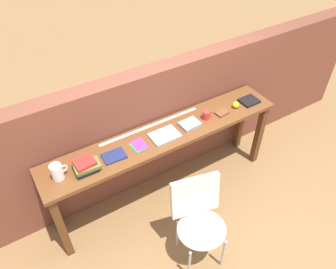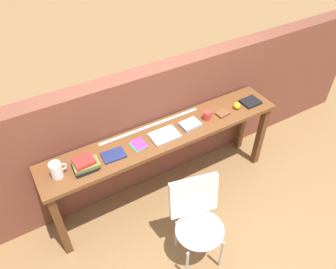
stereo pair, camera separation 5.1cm
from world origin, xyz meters
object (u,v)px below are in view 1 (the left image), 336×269
object	(u,v)px
book_stack_leftmost	(86,166)
magazine_cycling	(114,156)
chair_white_moulded	(199,218)
book_open_centre	(165,135)
mug	(206,115)
book_repair_rightmost	(249,101)
pamphlet_pile_colourful	(139,145)
leather_journal_brown	(222,113)
sports_ball_small	(236,105)
pitcher_white	(57,172)

from	to	relation	value
book_stack_leftmost	magazine_cycling	world-z (taller)	book_stack_leftmost
chair_white_moulded	book_open_centre	world-z (taller)	book_open_centre
mug	book_repair_rightmost	xyz separation A→B (m)	(0.57, -0.01, -0.03)
pamphlet_pile_colourful	book_open_centre	distance (m)	0.27
book_open_centre	leather_journal_brown	world-z (taller)	leather_journal_brown
book_stack_leftmost	leather_journal_brown	bearing A→B (deg)	-0.02
sports_ball_small	book_repair_rightmost	xyz separation A→B (m)	(0.19, 0.00, -0.02)
pamphlet_pile_colourful	sports_ball_small	bearing A→B (deg)	-1.04
chair_white_moulded	pitcher_white	size ratio (longest dim) A/B	4.85
pitcher_white	pamphlet_pile_colourful	world-z (taller)	pitcher_white
book_repair_rightmost	mug	bearing A→B (deg)	177.47
magazine_cycling	sports_ball_small	bearing A→B (deg)	2.12
book_stack_leftmost	pitcher_white	bearing A→B (deg)	172.36
chair_white_moulded	mug	bearing A→B (deg)	51.35
chair_white_moulded	leather_journal_brown	bearing A→B (deg)	42.94
chair_white_moulded	book_repair_rightmost	size ratio (longest dim) A/B	4.53
pamphlet_pile_colourful	book_open_centre	bearing A→B (deg)	-2.78
magazine_cycling	book_open_centre	size ratio (longest dim) A/B	0.74
leather_journal_brown	book_repair_rightmost	bearing A→B (deg)	-4.30
pitcher_white	magazine_cycling	bearing A→B (deg)	-1.88
pamphlet_pile_colourful	mug	xyz separation A→B (m)	(0.78, -0.00, 0.04)
sports_ball_small	book_repair_rightmost	distance (m)	0.19
book_stack_leftmost	magazine_cycling	xyz separation A→B (m)	(0.27, 0.01, -0.04)
pamphlet_pile_colourful	sports_ball_small	distance (m)	1.15
chair_white_moulded	mug	xyz separation A→B (m)	(0.60, 0.75, 0.40)
chair_white_moulded	mug	world-z (taller)	mug
mug	leather_journal_brown	bearing A→B (deg)	-6.59
book_open_centre	sports_ball_small	size ratio (longest dim) A/B	3.82
magazine_cycling	pamphlet_pile_colourful	bearing A→B (deg)	4.78
pamphlet_pile_colourful	book_open_centre	xyz separation A→B (m)	(0.27, -0.01, 0.01)
book_stack_leftmost	mug	distance (m)	1.30
book_stack_leftmost	pamphlet_pile_colourful	world-z (taller)	book_stack_leftmost
chair_white_moulded	sports_ball_small	xyz separation A→B (m)	(0.98, 0.73, 0.39)
pitcher_white	pamphlet_pile_colourful	xyz separation A→B (m)	(0.76, -0.01, -0.07)
sports_ball_small	book_repair_rightmost	world-z (taller)	sports_ball_small
magazine_cycling	book_open_centre	distance (m)	0.53
book_repair_rightmost	sports_ball_small	bearing A→B (deg)	179.70
sports_ball_small	magazine_cycling	bearing A→B (deg)	179.55
book_open_centre	book_repair_rightmost	bearing A→B (deg)	-0.60
book_open_centre	leather_journal_brown	bearing A→B (deg)	-1.34
pamphlet_pile_colourful	book_stack_leftmost	bearing A→B (deg)	-177.29
mug	book_repair_rightmost	distance (m)	0.57
magazine_cycling	book_open_centre	bearing A→B (deg)	2.21
chair_white_moulded	magazine_cycling	bearing A→B (deg)	120.20
pamphlet_pile_colourful	book_repair_rightmost	bearing A→B (deg)	-0.78
sports_ball_small	leather_journal_brown	bearing A→B (deg)	-178.72
book_repair_rightmost	leather_journal_brown	bearing A→B (deg)	179.94
book_repair_rightmost	pamphlet_pile_colourful	bearing A→B (deg)	178.11
chair_white_moulded	book_stack_leftmost	xyz separation A→B (m)	(-0.70, 0.73, 0.40)
mug	pitcher_white	bearing A→B (deg)	179.61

